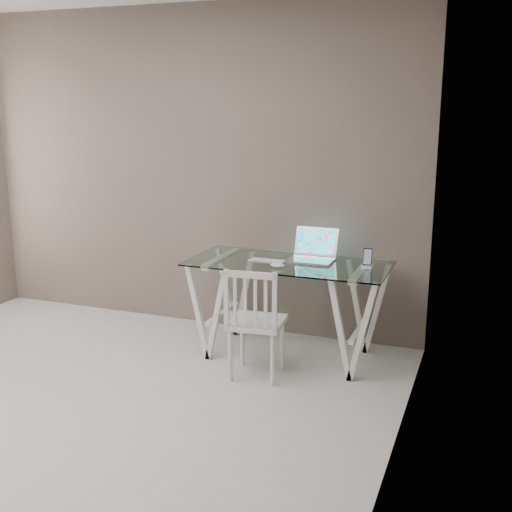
{
  "coord_description": "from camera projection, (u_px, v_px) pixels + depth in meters",
  "views": [
    {
      "loc": [
        2.44,
        -2.68,
        1.92
      ],
      "look_at": [
        0.87,
        1.47,
        0.85
      ],
      "focal_mm": 45.0,
      "sensor_mm": 36.0,
      "label": 1
    }
  ],
  "objects": [
    {
      "name": "phone_dock",
      "position": [
        367.0,
        262.0,
        4.65
      ],
      "size": [
        0.08,
        0.08,
        0.14
      ],
      "color": "white",
      "rests_on": "desk"
    },
    {
      "name": "keyboard",
      "position": [
        267.0,
        261.0,
        4.84
      ],
      "size": [
        0.28,
        0.12,
        0.01
      ],
      "primitive_type": "cube",
      "color": "silver",
      "rests_on": "desk"
    },
    {
      "name": "desk",
      "position": [
        288.0,
        308.0,
        4.89
      ],
      "size": [
        1.5,
        0.7,
        0.75
      ],
      "color": "silver",
      "rests_on": "ground"
    },
    {
      "name": "chair",
      "position": [
        254.0,
        318.0,
        4.46
      ],
      "size": [
        0.41,
        0.41,
        0.82
      ],
      "rotation": [
        0.0,
        0.0,
        0.1
      ],
      "color": "silver",
      "rests_on": "ground"
    },
    {
      "name": "mouse",
      "position": [
        278.0,
        265.0,
        4.66
      ],
      "size": [
        0.11,
        0.06,
        0.03
      ],
      "primitive_type": "ellipsoid",
      "color": "white",
      "rests_on": "desk"
    },
    {
      "name": "laptop",
      "position": [
        313.0,
        252.0,
        4.89
      ],
      "size": [
        0.34,
        0.31,
        0.23
      ],
      "color": "silver",
      "rests_on": "desk"
    }
  ]
}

